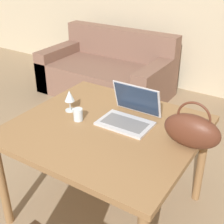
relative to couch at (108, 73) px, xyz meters
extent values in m
cube|color=olive|center=(1.20, -1.85, 0.45)|extent=(1.20, 1.09, 0.04)
cylinder|color=olive|center=(0.66, -2.34, 0.08)|extent=(0.06, 0.06, 0.71)
cylinder|color=olive|center=(0.66, -1.37, 0.08)|extent=(0.06, 0.06, 0.71)
cylinder|color=olive|center=(1.74, -1.37, 0.08)|extent=(0.06, 0.06, 0.71)
cube|color=#7F5B4C|center=(0.00, -0.05, -0.07)|extent=(1.69, 0.96, 0.42)
cube|color=#7F5B4C|center=(0.00, 0.33, 0.34)|extent=(1.69, 0.20, 0.40)
cube|color=#7F5B4C|center=(-0.75, -0.05, 0.00)|extent=(0.20, 0.96, 0.56)
cube|color=#7F5B4C|center=(0.75, -0.05, 0.00)|extent=(0.20, 0.96, 0.56)
cube|color=silver|center=(1.30, -1.77, 0.48)|extent=(0.35, 0.23, 0.02)
cube|color=gray|center=(1.30, -1.77, 0.49)|extent=(0.30, 0.15, 0.00)
cube|color=silver|center=(1.30, -1.61, 0.60)|extent=(0.35, 0.08, 0.23)
cube|color=#23334C|center=(1.30, -1.62, 0.60)|extent=(0.32, 0.07, 0.20)
cylinder|color=silver|center=(1.00, -1.89, 0.51)|extent=(0.07, 0.07, 0.09)
cylinder|color=silver|center=(0.86, -1.81, 0.47)|extent=(0.07, 0.07, 0.01)
cylinder|color=silver|center=(0.86, -1.81, 0.51)|extent=(0.01, 0.01, 0.07)
cone|color=silver|center=(0.86, -1.81, 0.59)|extent=(0.07, 0.07, 0.08)
ellipsoid|color=#592D1E|center=(1.76, -1.78, 0.57)|extent=(0.34, 0.15, 0.21)
torus|color=#592D1E|center=(1.76, -1.78, 0.66)|extent=(0.20, 0.01, 0.20)
camera|label=1|loc=(2.20, -3.34, 1.53)|focal=50.00mm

